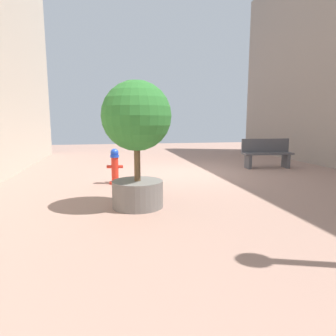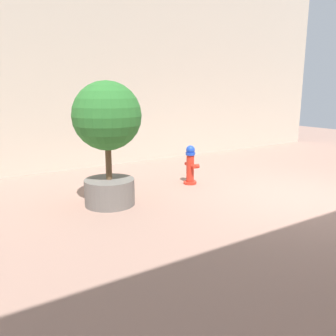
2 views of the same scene
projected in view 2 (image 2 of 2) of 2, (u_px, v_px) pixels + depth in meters
The scene contains 3 objects.
ground_plane at pixel (304, 199), 6.78m from camera, with size 23.40×23.40×0.00m, color #9E7A6B.
fire_hydrant at pixel (190, 165), 7.77m from camera, with size 0.40×0.36×0.87m.
planter_tree at pixel (107, 130), 6.16m from camera, with size 1.21×1.21×2.22m.
Camera 2 is at (-4.00, 5.74, 2.07)m, focal length 37.62 mm.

